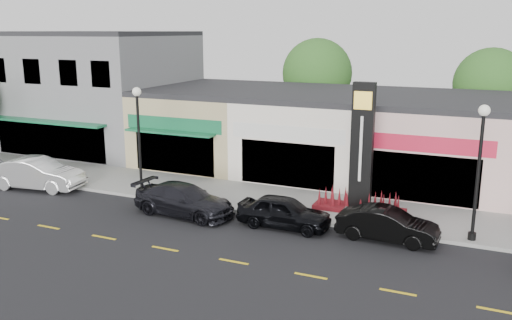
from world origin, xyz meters
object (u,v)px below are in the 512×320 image
Objects in this scene: lamp_west_near at (139,130)px; car_white_van at (37,174)px; car_dark_sedan at (184,200)px; car_black_conv at (387,225)px; lamp_east_near at (479,159)px; car_black_sedan at (284,212)px; pylon_sign at (361,167)px.

lamp_west_near is 6.56m from car_white_van.
lamp_west_near reaches higher than car_dark_sedan.
car_dark_sedan is 1.21× the size of car_black_conv.
lamp_east_near is at bearing -68.84° from car_black_conv.
lamp_east_near is 1.33× the size of car_black_sedan.
car_dark_sedan reaches higher than car_black_conv.
lamp_east_near reaches higher than car_black_conv.
lamp_west_near is 1.11× the size of car_dark_sedan.
pylon_sign is 1.46× the size of car_black_sedan.
pylon_sign reaches higher than car_black_conv.
car_dark_sedan is 4.84m from car_black_sedan.
car_black_sedan is at bearing -9.16° from lamp_west_near.
lamp_east_near is 5.42m from pylon_sign.
car_black_sedan is (-2.59, -3.05, -1.57)m from pylon_sign.
lamp_east_near reaches higher than car_dark_sedan.
pylon_sign is 3.67m from car_black_conv.
car_dark_sedan is (-12.42, -1.68, -2.76)m from lamp_east_near.
car_white_van reaches higher than car_dark_sedan.
lamp_east_near is 12.83m from car_dark_sedan.
lamp_west_near is 0.91× the size of pylon_sign.
car_black_conv is (4.39, 0.29, -0.03)m from car_black_sedan.
car_white_van is at bearing -176.88° from lamp_east_near.
car_white_van is (-16.89, -2.89, -1.44)m from pylon_sign.
car_black_conv is at bearing -4.78° from lamp_west_near.
lamp_west_near is 1.33× the size of car_black_sedan.
car_white_van is at bearing 89.82° from car_black_sedan.
car_black_sedan is (-7.59, -1.36, -2.78)m from lamp_east_near.
car_dark_sedan is at bearing -172.29° from lamp_east_near.
car_black_sedan is at bearing -99.09° from car_white_van.
lamp_west_near is 1.34× the size of car_black_conv.
car_white_van is 14.30m from car_black_sedan.
lamp_west_near is 1.00× the size of lamp_east_near.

